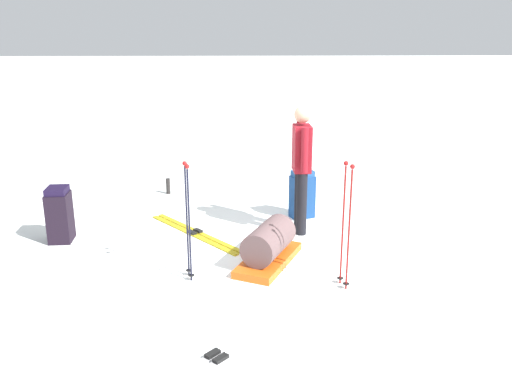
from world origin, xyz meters
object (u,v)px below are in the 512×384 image
(ski_poles_planted_near, at_px, (188,216))
(backpack_bright, at_px, (302,195))
(skier_standing, at_px, (302,163))
(ski_poles_planted_far, at_px, (346,220))
(thermos_bottle, at_px, (168,186))
(ski_pair_far, at_px, (195,233))
(gear_sled, at_px, (269,246))
(backpack_large_dark, at_px, (60,215))
(ski_pair_near, at_px, (217,358))

(ski_poles_planted_near, bearing_deg, backpack_bright, 143.15)
(skier_standing, relative_size, ski_poles_planted_near, 1.29)
(ski_poles_planted_far, bearing_deg, ski_poles_planted_near, -98.34)
(thermos_bottle, bearing_deg, ski_pair_far, 17.93)
(ski_poles_planted_near, distance_m, thermos_bottle, 3.23)
(skier_standing, xyz_separation_m, gear_sled, (1.02, -0.47, -0.73))
(skier_standing, height_order, gear_sled, skier_standing)
(backpack_bright, height_order, thermos_bottle, backpack_bright)
(ski_pair_far, distance_m, backpack_large_dark, 1.75)
(ski_pair_near, relative_size, backpack_large_dark, 2.13)
(backpack_large_dark, xyz_separation_m, ski_poles_planted_near, (1.13, 1.76, 0.38))
(ski_pair_near, bearing_deg, thermos_bottle, -167.99)
(backpack_large_dark, distance_m, gear_sled, 2.76)
(ski_pair_far, bearing_deg, ski_poles_planted_near, 2.19)
(gear_sled, bearing_deg, backpack_large_dark, -106.23)
(ski_pair_near, relative_size, thermos_bottle, 5.93)
(ski_pair_far, relative_size, gear_sled, 1.27)
(ski_poles_planted_far, bearing_deg, skier_standing, -169.55)
(skier_standing, relative_size, backpack_large_dark, 2.35)
(ski_poles_planted_far, distance_m, thermos_bottle, 4.12)
(ski_poles_planted_far, bearing_deg, ski_pair_far, -132.22)
(gear_sled, bearing_deg, skier_standing, 154.97)
(ski_pair_far, distance_m, ski_poles_planted_far, 2.43)
(backpack_bright, relative_size, thermos_bottle, 2.68)
(ski_pair_near, relative_size, gear_sled, 1.30)
(skier_standing, distance_m, thermos_bottle, 2.78)
(backpack_bright, relative_size, ski_poles_planted_near, 0.53)
(backpack_large_dark, height_order, ski_poles_planted_near, ski_poles_planted_near)
(ski_pair_far, bearing_deg, gear_sled, 44.52)
(backpack_bright, bearing_deg, ski_pair_far, -67.42)
(backpack_large_dark, distance_m, ski_poles_planted_near, 2.12)
(ski_pair_near, bearing_deg, ski_pair_far, -171.87)
(backpack_bright, distance_m, gear_sled, 1.68)
(ski_pair_far, xyz_separation_m, backpack_large_dark, (0.18, -1.71, 0.34))
(thermos_bottle, bearing_deg, ski_poles_planted_far, 34.37)
(ski_poles_planted_far, relative_size, thermos_bottle, 5.27)
(ski_pair_near, distance_m, ski_pair_far, 2.89)
(ski_poles_planted_near, bearing_deg, gear_sled, 111.76)
(ski_poles_planted_near, relative_size, gear_sled, 1.11)
(ski_pair_near, height_order, thermos_bottle, thermos_bottle)
(backpack_bright, bearing_deg, ski_pair_near, -17.39)
(backpack_bright, xyz_separation_m, thermos_bottle, (-1.18, -2.08, -0.21))
(backpack_bright, bearing_deg, thermos_bottle, -119.54)
(ski_pair_near, distance_m, backpack_large_dark, 3.43)
(ski_poles_planted_near, bearing_deg, skier_standing, 135.18)
(skier_standing, relative_size, thermos_bottle, 6.54)
(ski_poles_planted_far, distance_m, gear_sled, 1.11)
(ski_poles_planted_near, bearing_deg, ski_poles_planted_far, 81.66)
(backpack_large_dark, height_order, backpack_bright, backpack_large_dark)
(backpack_bright, distance_m, ski_poles_planted_far, 2.23)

